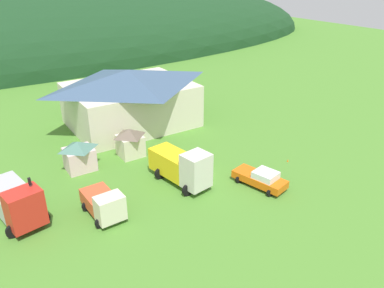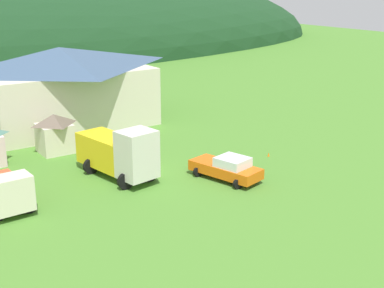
# 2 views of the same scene
# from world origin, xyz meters

# --- Properties ---
(ground_plane) EXTENTS (200.00, 200.00, 0.00)m
(ground_plane) POSITION_xyz_m (0.00, 0.00, 0.00)
(ground_plane) COLOR #4C842D
(forested_hill_backdrop) EXTENTS (166.42, 60.00, 32.56)m
(forested_hill_backdrop) POSITION_xyz_m (0.00, 71.22, 0.00)
(forested_hill_backdrop) COLOR #193D1E
(forested_hill_backdrop) RESTS_ON ground
(depot_building) EXTENTS (15.63, 12.21, 7.06)m
(depot_building) POSITION_xyz_m (0.48, 16.21, 3.64)
(depot_building) COLOR beige
(depot_building) RESTS_ON ground
(play_shed_cream) EXTENTS (2.63, 2.64, 3.05)m
(play_shed_cream) POSITION_xyz_m (-3.36, 8.19, 1.57)
(play_shed_cream) COLOR beige
(play_shed_cream) RESTS_ON ground
(play_shed_pink) EXTENTS (2.93, 2.65, 3.03)m
(play_shed_pink) POSITION_xyz_m (-8.84, 8.12, 1.56)
(play_shed_pink) COLOR beige
(play_shed_pink) RESTS_ON ground
(crane_truck_red) EXTENTS (4.08, 6.96, 3.49)m
(crane_truck_red) POSITION_xyz_m (-15.64, 2.71, 1.71)
(crane_truck_red) COLOR red
(crane_truck_red) RESTS_ON ground
(light_truck_cream) EXTENTS (2.78, 4.67, 2.46)m
(light_truck_cream) POSITION_xyz_m (-9.70, -0.62, 1.19)
(light_truck_cream) COLOR beige
(light_truck_cream) RESTS_ON ground
(flatbed_truck_yellow) EXTENTS (3.69, 6.81, 3.70)m
(flatbed_truck_yellow) POSITION_xyz_m (-1.78, 0.31, 1.82)
(flatbed_truck_yellow) COLOR silver
(flatbed_truck_yellow) RESTS_ON ground
(service_pickup_orange) EXTENTS (3.17, 5.32, 1.66)m
(service_pickup_orange) POSITION_xyz_m (3.98, -4.06, 0.83)
(service_pickup_orange) COLOR orange
(service_pickup_orange) RESTS_ON ground
(traffic_light_west) EXTENTS (0.20, 0.32, 4.19)m
(traffic_light_west) POSITION_xyz_m (-14.52, 1.23, 2.57)
(traffic_light_west) COLOR #4C4C51
(traffic_light_west) RESTS_ON ground
(traffic_cone_near_pickup) EXTENTS (0.36, 0.36, 0.59)m
(traffic_cone_near_pickup) POSITION_xyz_m (9.63, -2.03, 0.00)
(traffic_cone_near_pickup) COLOR orange
(traffic_cone_near_pickup) RESTS_ON ground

